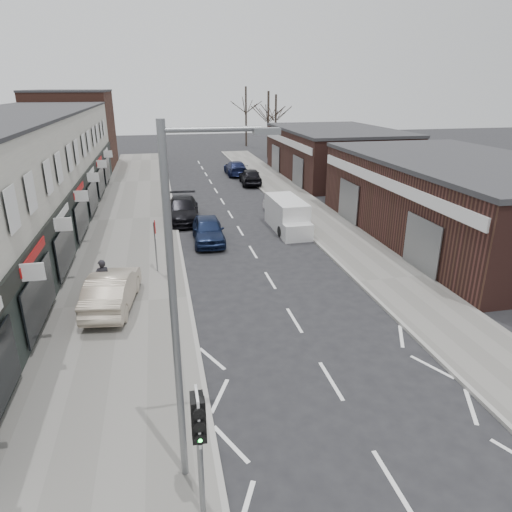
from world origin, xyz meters
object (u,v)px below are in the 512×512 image
sedan_on_pavement (112,290)px  parked_car_left_a (208,230)px  parked_car_right_c (236,168)px  pedestrian (103,278)px  parked_car_right_b (250,176)px  white_van (287,216)px  parked_car_right_a (282,206)px  traffic_light (199,428)px  parked_car_left_b (182,209)px  street_lamp (182,299)px  warning_sign (155,230)px

sedan_on_pavement → parked_car_left_a: size_ratio=1.06×
parked_car_right_c → pedestrian: bearing=69.7°
parked_car_left_a → parked_car_right_b: (5.71, 15.78, 0.01)m
parked_car_right_c → white_van: bearing=90.4°
sedan_on_pavement → parked_car_right_a: (10.49, 12.38, -0.20)m
parked_car_right_b → parked_car_left_a: bearing=74.2°
traffic_light → white_van: size_ratio=0.61×
parked_car_left_b → traffic_light: bearing=-88.0°
white_van → parked_car_right_a: bearing=79.6°
parked_car_right_c → traffic_light: bearing=79.7°
white_van → parked_car_left_a: 5.38m
parked_car_right_b → parked_car_right_a: bearing=94.1°
traffic_light → parked_car_right_b: size_ratio=0.71×
street_lamp → pedestrian: 11.33m
warning_sign → parked_car_left_a: warning_sign is taller
street_lamp → parked_car_left_b: 22.36m
traffic_light → parked_car_right_c: bearing=79.3°
parked_car_left_b → street_lamp: bearing=-88.5°
warning_sign → street_lamp: bearing=-87.2°
street_lamp → pedestrian: bearing=105.7°
warning_sign → parked_car_left_a: 5.36m
parked_car_left_b → parked_car_right_c: parked_car_left_b is taller
white_van → pedestrian: bearing=-143.2°
sedan_on_pavement → parked_car_left_b: size_ratio=0.87×
traffic_light → street_lamp: (-0.13, 1.22, 2.20)m
sedan_on_pavement → parked_car_right_a: size_ratio=1.11×
sedan_on_pavement → warning_sign: bearing=-110.2°
parked_car_left_a → parked_car_right_a: (5.71, 4.63, -0.06)m
parked_car_left_a → parked_car_right_b: bearing=72.2°
sedan_on_pavement → parked_car_left_a: (4.78, 7.75, -0.14)m
parked_car_right_c → parked_car_left_a: bearing=76.4°
pedestrian → parked_car_right_b: 25.02m
street_lamp → parked_car_right_c: size_ratio=1.65×
parked_car_left_b → parked_car_right_c: (6.37, 15.87, -0.06)m
traffic_light → parked_car_right_a: (7.90, 22.88, -1.73)m
pedestrian → parked_car_right_b: pedestrian is taller
parked_car_left_a → parked_car_right_c: bearing=78.1°
street_lamp → sedan_on_pavement: (-2.47, 9.29, -3.74)m
sedan_on_pavement → parked_car_right_b: size_ratio=1.05×
warning_sign → parked_car_right_c: warning_sign is taller
warning_sign → pedestrian: size_ratio=1.59×
parked_car_left_b → parked_car_right_c: size_ratio=1.08×
white_van → parked_car_right_c: size_ratio=1.04×
traffic_light → parked_car_right_b: traffic_light is taller
pedestrian → parked_car_right_b: bearing=-130.5°
traffic_light → sedan_on_pavement: 10.92m
white_van → parked_car_left_b: 7.30m
street_lamp → parked_car_left_a: (2.31, 17.04, -3.88)m
sedan_on_pavement → parked_car_left_b: (3.59, 12.71, -0.11)m
white_van → sedan_on_pavement: 13.53m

